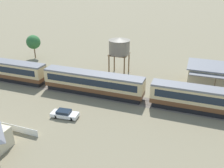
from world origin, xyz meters
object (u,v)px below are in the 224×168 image
object	(u,v)px
passenger_train	(149,91)
yard_tree_0	(33,42)
water_tower	(119,46)
station_building	(214,76)
parked_car_white	(65,114)

from	to	relation	value
passenger_train	yard_tree_0	size ratio (longest dim) A/B	12.94
yard_tree_0	water_tower	bearing A→B (deg)	-7.68
yard_tree_0	station_building	bearing A→B (deg)	-4.22
passenger_train	water_tower	size ratio (longest dim) A/B	9.72
water_tower	parked_car_white	size ratio (longest dim) A/B	1.89
passenger_train	station_building	size ratio (longest dim) A/B	7.75
station_building	yard_tree_0	distance (m)	44.86
passenger_train	water_tower	bearing A→B (deg)	129.21
water_tower	yard_tree_0	size ratio (longest dim) A/B	1.33
parked_car_white	passenger_train	bearing A→B (deg)	32.94
yard_tree_0	parked_car_white	bearing A→B (deg)	-45.92
passenger_train	station_building	world-z (taller)	station_building
station_building	yard_tree_0	size ratio (longest dim) A/B	1.67
passenger_train	water_tower	world-z (taller)	water_tower
station_building	parked_car_white	distance (m)	29.86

